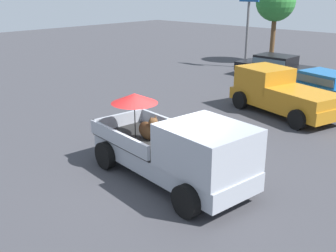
{
  "coord_description": "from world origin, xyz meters",
  "views": [
    {
      "loc": [
        6.99,
        -7.51,
        5.07
      ],
      "look_at": [
        -0.93,
        0.91,
        1.1
      ],
      "focal_mm": 43.59,
      "sensor_mm": 36.0,
      "label": 1
    }
  ],
  "objects_px": {
    "parked_sedan_near": "(274,65)",
    "motel_sign": "(248,11)",
    "pickup_truck_main": "(180,150)",
    "pickup_truck_red": "(281,93)",
    "parked_sedan_far": "(326,85)"
  },
  "relations": [
    {
      "from": "pickup_truck_red",
      "to": "motel_sign",
      "type": "bearing_deg",
      "value": -33.56
    },
    {
      "from": "pickup_truck_main",
      "to": "motel_sign",
      "type": "relative_size",
      "value": 1.04
    },
    {
      "from": "pickup_truck_main",
      "to": "motel_sign",
      "type": "distance_m",
      "value": 17.67
    },
    {
      "from": "pickup_truck_main",
      "to": "pickup_truck_red",
      "type": "bearing_deg",
      "value": 106.22
    },
    {
      "from": "parked_sedan_far",
      "to": "motel_sign",
      "type": "height_order",
      "value": "motel_sign"
    },
    {
      "from": "parked_sedan_near",
      "to": "parked_sedan_far",
      "type": "bearing_deg",
      "value": 147.02
    },
    {
      "from": "parked_sedan_near",
      "to": "motel_sign",
      "type": "xyz_separation_m",
      "value": [
        -3.05,
        1.69,
        2.81
      ]
    },
    {
      "from": "parked_sedan_far",
      "to": "motel_sign",
      "type": "bearing_deg",
      "value": 163.17
    },
    {
      "from": "parked_sedan_near",
      "to": "pickup_truck_main",
      "type": "bearing_deg",
      "value": 110.0
    },
    {
      "from": "pickup_truck_red",
      "to": "parked_sedan_near",
      "type": "distance_m",
      "value": 7.14
    },
    {
      "from": "motel_sign",
      "to": "pickup_truck_red",
      "type": "bearing_deg",
      "value": -49.06
    },
    {
      "from": "pickup_truck_red",
      "to": "pickup_truck_main",
      "type": "bearing_deg",
      "value": 114.87
    },
    {
      "from": "pickup_truck_main",
      "to": "parked_sedan_near",
      "type": "xyz_separation_m",
      "value": [
        -4.99,
        13.83,
        -0.23
      ]
    },
    {
      "from": "parked_sedan_near",
      "to": "motel_sign",
      "type": "relative_size",
      "value": 0.85
    },
    {
      "from": "parked_sedan_near",
      "to": "parked_sedan_far",
      "type": "xyz_separation_m",
      "value": [
        4.26,
        -2.78,
        0.0
      ]
    }
  ]
}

